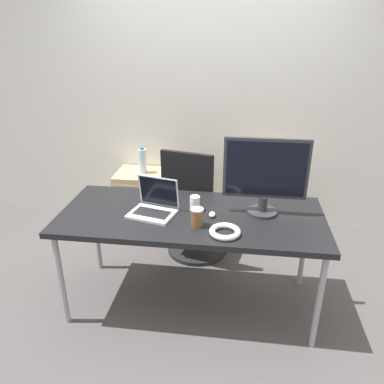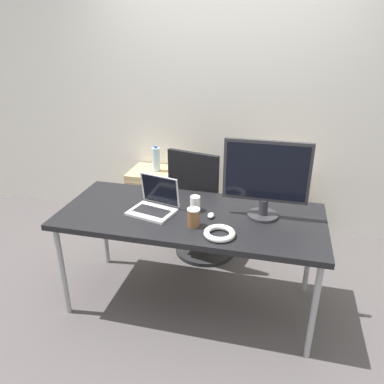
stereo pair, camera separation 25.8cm
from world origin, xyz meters
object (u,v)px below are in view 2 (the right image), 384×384
object	(u,v)px
cabinet_right	(272,210)
mouse	(211,215)
coffee_cup_white	(195,204)
cabinet_left	(158,198)
water_bottle	(156,159)
monitor	(266,178)
coffee_cup_brown	(194,218)
laptop_center	(154,204)
office_chair	(202,217)
cable_coil	(219,233)

from	to	relation	value
cabinet_right	mouse	bearing A→B (deg)	-108.61
cabinet_right	coffee_cup_white	distance (m)	1.31
cabinet_left	water_bottle	xyz separation A→B (m)	(0.00, 0.00, 0.43)
monitor	coffee_cup_brown	size ratio (longest dim) A/B	4.49
cabinet_left	cabinet_right	xyz separation A→B (m)	(1.19, 0.00, 0.00)
laptop_center	coffee_cup_white	world-z (taller)	laptop_center
coffee_cup_white	office_chair	bearing A→B (deg)	97.14
laptop_center	monitor	size ratio (longest dim) A/B	0.62
office_chair	laptop_center	bearing A→B (deg)	-106.61
coffee_cup_brown	cable_coil	world-z (taller)	coffee_cup_brown
cabinet_right	monitor	distance (m)	1.30
water_bottle	coffee_cup_white	world-z (taller)	coffee_cup_white
office_chair	monitor	bearing A→B (deg)	-46.72
cabinet_left	laptop_center	size ratio (longest dim) A/B	1.72
laptop_center	monitor	world-z (taller)	monitor
office_chair	coffee_cup_brown	xyz separation A→B (m)	(0.12, -0.83, 0.44)
cabinet_right	office_chair	bearing A→B (deg)	-141.01
cabinet_right	coffee_cup_white	size ratio (longest dim) A/B	5.55
water_bottle	monitor	world-z (taller)	monitor
cabinet_right	water_bottle	bearing A→B (deg)	179.89
laptop_center	mouse	world-z (taller)	laptop_center
cabinet_left	office_chair	bearing A→B (deg)	-39.29
water_bottle	coffee_cup_white	distance (m)	1.28
mouse	coffee_cup_brown	bearing A→B (deg)	-121.07
cabinet_left	monitor	distance (m)	1.73
cabinet_right	laptop_center	bearing A→B (deg)	-124.56
cabinet_left	coffee_cup_brown	bearing A→B (deg)	-61.57
cabinet_left	monitor	bearing A→B (deg)	-43.09
water_bottle	coffee_cup_white	size ratio (longest dim) A/B	2.43
cabinet_left	cable_coil	bearing A→B (deg)	-57.25
office_chair	laptop_center	distance (m)	0.82
monitor	mouse	world-z (taller)	monitor
monitor	cable_coil	bearing A→B (deg)	-126.66
coffee_cup_brown	cabinet_right	bearing A→B (deg)	69.89
office_chair	cable_coil	bearing A→B (deg)	-71.47
office_chair	cable_coil	size ratio (longest dim) A/B	5.29
monitor	coffee_cup_white	xyz separation A→B (m)	(-0.47, -0.02, -0.23)
laptop_center	coffee_cup_brown	bearing A→B (deg)	-25.04
mouse	coffee_cup_white	size ratio (longest dim) A/B	0.63
office_chair	cable_coil	distance (m)	1.04
cabinet_right	laptop_center	size ratio (longest dim) A/B	1.72
coffee_cup_white	cable_coil	distance (m)	0.38
water_bottle	coffee_cup_brown	distance (m)	1.49
office_chair	coffee_cup_brown	world-z (taller)	office_chair
laptop_center	monitor	distance (m)	0.79
monitor	coffee_cup_white	world-z (taller)	monitor
water_bottle	coffee_cup_brown	world-z (taller)	coffee_cup_brown
water_bottle	coffee_cup_brown	size ratio (longest dim) A/B	2.10
coffee_cup_brown	water_bottle	bearing A→B (deg)	118.39
water_bottle	mouse	size ratio (longest dim) A/B	3.87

